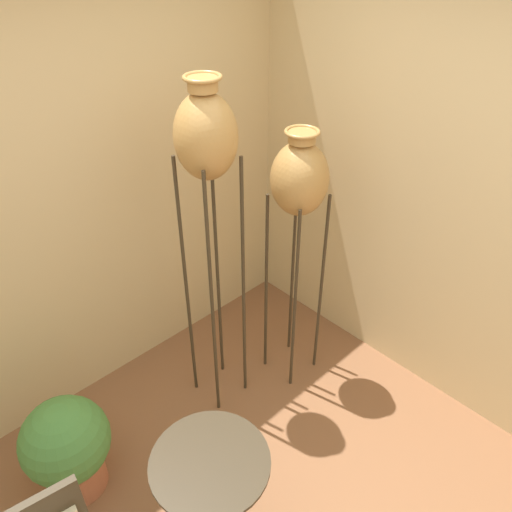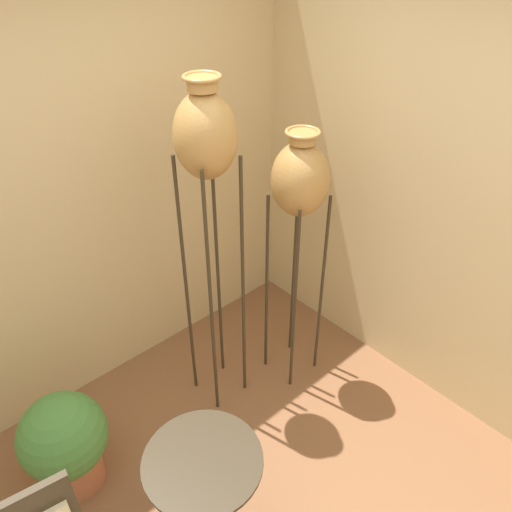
{
  "view_description": "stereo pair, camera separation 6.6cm",
  "coord_description": "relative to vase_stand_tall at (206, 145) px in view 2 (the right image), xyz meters",
  "views": [
    {
      "loc": [
        -0.79,
        -0.78,
        2.63
      ],
      "look_at": [
        0.83,
        0.92,
        1.0
      ],
      "focal_mm": 35.0,
      "sensor_mm": 36.0,
      "label": 1
    },
    {
      "loc": [
        -0.75,
        -0.82,
        2.63
      ],
      "look_at": [
        0.83,
        0.92,
        1.0
      ],
      "focal_mm": 35.0,
      "sensor_mm": 36.0,
      "label": 2
    }
  ],
  "objects": [
    {
      "name": "wall_back",
      "position": [
        -0.59,
        0.65,
        -0.36
      ],
      "size": [
        7.27,
        0.06,
        2.7
      ],
      "color": "#D1B784",
      "rests_on": "ground_plane"
    },
    {
      "name": "wall_right",
      "position": [
        1.07,
        -1.01,
        -0.36
      ],
      "size": [
        0.06,
        7.27,
        2.7
      ],
      "color": "#D1B784",
      "rests_on": "ground_plane"
    },
    {
      "name": "vase_stand_tall",
      "position": [
        0.0,
        0.0,
        0.0
      ],
      "size": [
        0.31,
        0.31,
        2.04
      ],
      "color": "#382D1E",
      "rests_on": "ground_plane"
    },
    {
      "name": "vase_stand_medium",
      "position": [
        0.49,
        -0.18,
        -0.3
      ],
      "size": [
        0.32,
        0.32,
        1.71
      ],
      "color": "#382D1E",
      "rests_on": "ground_plane"
    },
    {
      "name": "side_table",
      "position": [
        -0.68,
        -0.77,
        -1.18
      ],
      "size": [
        0.52,
        0.52,
        0.73
      ],
      "color": "#382D1E",
      "rests_on": "ground_plane"
    },
    {
      "name": "potted_plant",
      "position": [
        -1.01,
        0.02,
        -1.38
      ],
      "size": [
        0.46,
        0.46,
        0.62
      ],
      "color": "#B26647",
      "rests_on": "ground_plane"
    }
  ]
}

